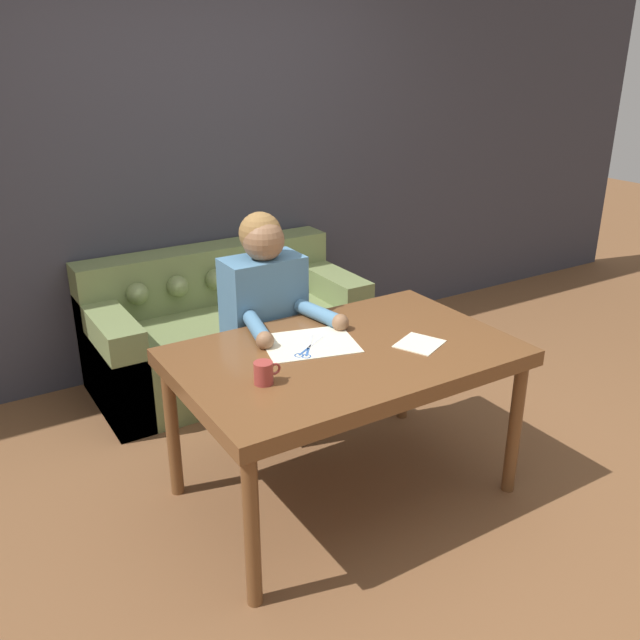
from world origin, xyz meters
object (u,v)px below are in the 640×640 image
Objects in this scene: scissors at (307,351)px; person at (266,332)px; mug at (264,373)px; dining_table at (345,364)px; couch at (226,333)px.

person is at bearing 82.93° from scissors.
scissors is 0.34m from mug.
couch is at bearing 88.36° from dining_table.
person is (-0.13, -0.79, 0.32)m from couch.
mug is (-0.36, -0.68, 0.15)m from person.
person is 10.82× the size of mug.
person is 0.78m from mug.
person reaches higher than scissors.
couch is at bearing 81.00° from person.
dining_table is 12.84× the size of mug.
mug reaches higher than dining_table.
dining_table is 6.64× the size of scissors.
person is at bearing -99.00° from couch.
dining_table is at bearing -81.66° from person.
scissors is 1.93× the size of mug.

